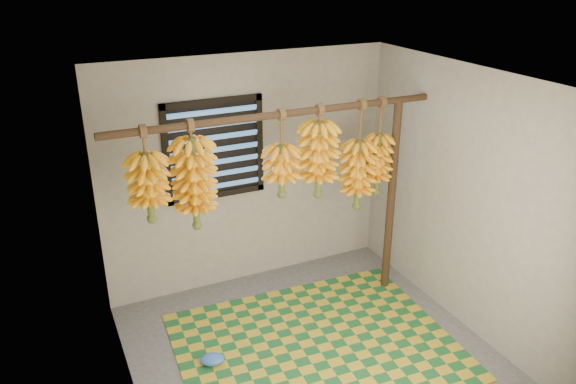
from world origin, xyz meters
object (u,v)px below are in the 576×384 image
woven_mat (316,346)px  banana_bunch_a (149,187)px  banana_bunch_f (378,164)px  banana_bunch_e (358,175)px  banana_bunch_c (282,171)px  banana_bunch_b (194,184)px  banana_bunch_d (318,160)px  plastic_bag (212,359)px  support_post (391,199)px

woven_mat → banana_bunch_a: size_ratio=2.99×
banana_bunch_a → banana_bunch_f: 2.16m
banana_bunch_a → banana_bunch_e: 1.96m
banana_bunch_c → banana_bunch_b: bearing=180.0°
woven_mat → banana_bunch_d: bearing=63.1°
banana_bunch_e → banana_bunch_f: bearing=-0.0°
woven_mat → banana_bunch_f: size_ratio=2.52×
banana_bunch_b → woven_mat: bearing=-34.3°
banana_bunch_a → banana_bunch_b: same height
plastic_bag → banana_bunch_b: (0.06, 0.42, 1.45)m
woven_mat → banana_bunch_a: banana_bunch_a is taller
support_post → plastic_bag: 2.29m
banana_bunch_f → banana_bunch_e: bearing=180.0°
woven_mat → banana_bunch_e: 1.61m
banana_bunch_a → banana_bunch_b: 0.37m
woven_mat → plastic_bag: plastic_bag is taller
banana_bunch_a → banana_bunch_c: 1.16m
woven_mat → banana_bunch_a: 2.05m
banana_bunch_b → banana_bunch_f: size_ratio=0.99×
woven_mat → banana_bunch_d: 1.67m
banana_bunch_b → banana_bunch_c: same height
banana_bunch_b → banana_bunch_c: size_ratio=1.18×
banana_bunch_d → banana_bunch_b: bearing=180.0°
banana_bunch_c → banana_bunch_d: 0.37m
support_post → banana_bunch_a: bearing=180.0°
banana_bunch_a → banana_bunch_e: same height
banana_bunch_d → banana_bunch_f: size_ratio=0.90×
plastic_bag → banana_bunch_a: bearing=126.1°
support_post → banana_bunch_e: bearing=180.0°
banana_bunch_c → banana_bunch_e: same height
support_post → woven_mat: 1.61m
plastic_bag → banana_bunch_e: bearing=14.4°
support_post → banana_bunch_c: bearing=180.0°
banana_bunch_b → support_post: bearing=0.0°
banana_bunch_d → banana_bunch_f: (0.64, 0.00, -0.14)m
banana_bunch_b → banana_bunch_d: same height
banana_bunch_c → banana_bunch_d: size_ratio=0.92×
banana_bunch_c → banana_bunch_f: bearing=-0.0°
banana_bunch_b → banana_bunch_f: 1.79m
banana_bunch_a → banana_bunch_d: 1.52m
plastic_bag → banana_bunch_f: size_ratio=0.22×
banana_bunch_e → support_post: bearing=0.0°
banana_bunch_b → banana_bunch_e: same height
plastic_bag → banana_bunch_c: banana_bunch_c is taller
banana_bunch_d → support_post: bearing=0.0°
plastic_bag → banana_bunch_d: 1.96m
banana_bunch_e → banana_bunch_c: bearing=180.0°
banana_bunch_b → banana_bunch_f: (1.79, -0.00, -0.10)m
support_post → banana_bunch_e: 0.52m
woven_mat → banana_bunch_f: 1.78m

